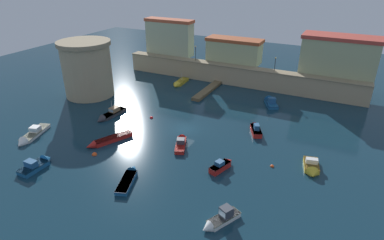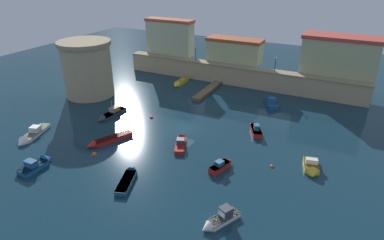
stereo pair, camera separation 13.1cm
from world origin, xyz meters
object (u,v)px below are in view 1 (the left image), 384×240
object	(u,v)px
fortress_tower	(87,68)
quay_lamp_1	(275,62)
mooring_buoy_2	(272,166)
moored_boat_2	(38,164)
moored_boat_11	(312,168)
moored_boat_4	(220,220)
moored_boat_5	(255,129)
moored_boat_1	(107,140)
mooring_buoy_0	(95,155)
quay_lamp_0	(195,51)
moored_boat_10	(129,177)
moored_boat_8	(30,136)
mooring_buoy_1	(151,118)
moored_boat_0	(270,101)
moored_boat_6	(222,165)
moored_boat_9	(181,142)
moored_boat_3	(179,83)
moored_boat_7	(109,115)

from	to	relation	value
fortress_tower	quay_lamp_1	world-z (taller)	fortress_tower
fortress_tower	mooring_buoy_2	size ratio (longest dim) A/B	21.76
moored_boat_2	moored_boat_11	size ratio (longest dim) A/B	1.02
moored_boat_4	moored_boat_5	world-z (taller)	moored_boat_5
moored_boat_1	mooring_buoy_0	distance (m)	3.70
quay_lamp_0	moored_boat_10	size ratio (longest dim) A/B	0.55
moored_boat_4	fortress_tower	bearing A→B (deg)	-94.23
quay_lamp_0	mooring_buoy_2	xyz separation A→B (m)	(25.39, -28.61, -6.45)
moored_boat_8	mooring_buoy_1	world-z (taller)	moored_boat_8
moored_boat_0	moored_boat_2	xyz separation A→B (m)	(-21.97, -35.25, 0.03)
moored_boat_6	moored_boat_9	xyz separation A→B (m)	(-7.85, 3.25, -0.12)
moored_boat_0	mooring_buoy_0	xyz separation A→B (m)	(-17.40, -29.59, -0.41)
moored_boat_3	moored_boat_11	world-z (taller)	moored_boat_3
moored_boat_9	moored_boat_10	distance (m)	10.72
quay_lamp_0	mooring_buoy_2	bearing A→B (deg)	-48.42
moored_boat_2	moored_boat_8	size ratio (longest dim) A/B	0.64
moored_boat_1	moored_boat_2	size ratio (longest dim) A/B	1.55
moored_boat_1	moored_boat_4	distance (m)	23.09
moored_boat_8	mooring_buoy_2	world-z (taller)	moored_boat_8
moored_boat_9	mooring_buoy_1	size ratio (longest dim) A/B	9.49
mooring_buoy_2	moored_boat_3	bearing A→B (deg)	139.28
moored_boat_5	moored_boat_1	bearing A→B (deg)	100.10
moored_boat_7	moored_boat_10	xyz separation A→B (m)	(14.10, -13.40, -0.11)
fortress_tower	moored_boat_9	world-z (taller)	fortress_tower
moored_boat_4	moored_boat_8	distance (m)	33.35
moored_boat_4	mooring_buoy_2	world-z (taller)	moored_boat_4
moored_boat_3	mooring_buoy_2	size ratio (longest dim) A/B	12.16
moored_boat_7	mooring_buoy_1	world-z (taller)	moored_boat_7
moored_boat_4	moored_boat_8	xyz separation A→B (m)	(-33.12, 3.90, -0.14)
moored_boat_2	moored_boat_8	distance (m)	9.12
fortress_tower	moored_boat_10	size ratio (longest dim) A/B	1.80
moored_boat_3	moored_boat_5	world-z (taller)	moored_boat_3
moored_boat_7	moored_boat_9	bearing A→B (deg)	84.19
moored_boat_2	moored_boat_5	bearing A→B (deg)	-44.70
moored_boat_10	moored_boat_11	bearing A→B (deg)	-78.12
moored_boat_1	mooring_buoy_1	bearing A→B (deg)	-162.61
moored_boat_1	mooring_buoy_0	world-z (taller)	moored_boat_1
mooring_buoy_0	mooring_buoy_2	xyz separation A→B (m)	(23.20, 8.33, 0.00)
quay_lamp_0	moored_boat_5	xyz separation A→B (m)	(20.44, -19.86, -5.94)
quay_lamp_1	moored_boat_7	bearing A→B (deg)	-130.56
moored_boat_0	moored_boat_7	bearing A→B (deg)	100.64
moored_boat_4	moored_boat_7	xyz separation A→B (m)	(-27.21, 15.48, -0.08)
quay_lamp_0	moored_boat_1	size ratio (longest dim) A/B	0.46
quay_lamp_0	moored_boat_2	distance (m)	43.08
moored_boat_3	quay_lamp_1	bearing A→B (deg)	102.52
moored_boat_11	mooring_buoy_1	distance (m)	27.75
moored_boat_4	moored_boat_0	bearing A→B (deg)	-147.74
moored_boat_0	moored_boat_5	world-z (taller)	moored_boat_5
moored_boat_10	moored_boat_0	bearing A→B (deg)	-35.91
moored_boat_3	moored_boat_9	world-z (taller)	moored_boat_3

